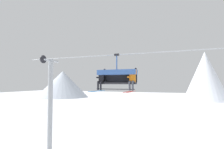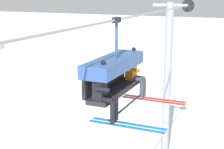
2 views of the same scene
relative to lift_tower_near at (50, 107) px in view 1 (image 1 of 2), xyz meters
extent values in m
cone|color=silver|center=(-36.16, 50.30, 1.32)|extent=(21.02, 21.02, 10.77)
cone|color=white|center=(17.36, 54.73, 4.08)|extent=(13.96, 13.96, 16.29)
cylinder|color=#9EA3A8|center=(0.00, 0.02, -0.23)|extent=(0.36, 0.36, 7.67)
cylinder|color=#9EA3A8|center=(0.00, 0.02, 3.46)|extent=(0.16, 1.60, 0.16)
cylinder|color=black|center=(0.00, -0.78, 3.46)|extent=(0.08, 0.56, 0.56)
cylinder|color=#9EA3A8|center=(6.82, -0.78, 3.46)|extent=(15.64, 0.05, 0.05)
cube|color=#232328|center=(5.49, -0.78, 1.76)|extent=(2.30, 0.48, 0.10)
cube|color=#232328|center=(5.49, -0.50, 2.04)|extent=(2.30, 0.08, 0.45)
cube|color=#335699|center=(5.49, -0.72, 2.41)|extent=(2.34, 0.68, 0.30)
cylinder|color=black|center=(5.49, -1.10, 1.43)|extent=(2.30, 0.04, 0.04)
cylinder|color=#335699|center=(5.49, -0.78, 2.98)|extent=(0.07, 0.07, 0.85)
cube|color=black|center=(5.49, -0.78, 3.46)|extent=(0.28, 0.12, 0.12)
cube|color=black|center=(4.53, -0.80, 2.07)|extent=(0.32, 0.22, 0.52)
sphere|color=#284C93|center=(4.53, -0.80, 2.43)|extent=(0.22, 0.22, 0.22)
ellipsoid|color=black|center=(4.53, -0.90, 2.43)|extent=(0.17, 0.04, 0.08)
cylinder|color=black|center=(4.44, -0.97, 1.85)|extent=(0.11, 0.34, 0.11)
cylinder|color=black|center=(4.61, -0.97, 1.85)|extent=(0.11, 0.34, 0.11)
cylinder|color=black|center=(4.44, -1.14, 1.61)|extent=(0.11, 0.11, 0.48)
cylinder|color=black|center=(4.61, -1.14, 1.61)|extent=(0.11, 0.11, 0.48)
cube|color=#1E6BB2|center=(4.44, -1.44, 1.32)|extent=(0.09, 1.70, 0.02)
cube|color=#1E6BB2|center=(4.61, -1.44, 1.32)|extent=(0.09, 1.70, 0.02)
cylinder|color=black|center=(4.34, -0.95, 2.11)|extent=(0.09, 0.30, 0.09)
cylinder|color=black|center=(4.71, -0.80, 2.42)|extent=(0.09, 0.09, 0.30)
sphere|color=black|center=(4.71, -0.80, 2.59)|extent=(0.11, 0.11, 0.11)
cube|color=orange|center=(6.45, -0.80, 2.07)|extent=(0.32, 0.22, 0.52)
sphere|color=maroon|center=(6.45, -0.80, 2.43)|extent=(0.22, 0.22, 0.22)
ellipsoid|color=black|center=(6.45, -0.90, 2.43)|extent=(0.17, 0.04, 0.08)
cylinder|color=#3D424C|center=(6.36, -0.97, 1.85)|extent=(0.11, 0.34, 0.11)
cylinder|color=#3D424C|center=(6.53, -0.97, 1.85)|extent=(0.11, 0.34, 0.11)
cylinder|color=#3D424C|center=(6.36, -1.14, 1.61)|extent=(0.11, 0.11, 0.48)
cylinder|color=#3D424C|center=(6.53, -1.14, 1.61)|extent=(0.11, 0.11, 0.48)
cube|color=#B22823|center=(6.36, -1.44, 1.32)|extent=(0.09, 1.70, 0.02)
cube|color=#B22823|center=(6.53, -1.44, 1.32)|extent=(0.09, 1.70, 0.02)
cylinder|color=orange|center=(6.26, -0.95, 2.11)|extent=(0.09, 0.30, 0.09)
cylinder|color=orange|center=(6.63, -0.80, 2.42)|extent=(0.09, 0.09, 0.30)
sphere|color=black|center=(6.63, -0.80, 2.59)|extent=(0.11, 0.11, 0.11)
camera|label=1|loc=(8.86, -10.49, 1.78)|focal=28.00mm
camera|label=2|loc=(-1.88, -3.88, 4.13)|focal=55.00mm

